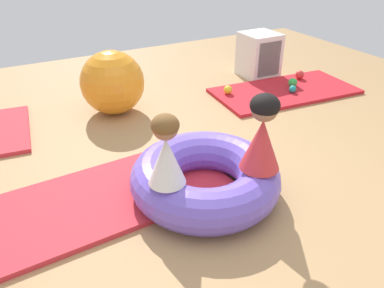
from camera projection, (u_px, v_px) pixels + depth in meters
ground_plane at (219, 199)px, 2.86m from camera, size 8.00×8.00×0.00m
gym_mat_far_left at (101, 199)px, 2.82m from camera, size 1.93×0.93×0.04m
gym_mat_front at (285, 91)px, 4.66m from camera, size 1.76×0.97×0.04m
inflatable_cushion at (205, 178)px, 2.83m from camera, size 1.09×1.09×0.31m
child_in_white at (166, 151)px, 2.39m from camera, size 0.31×0.31×0.48m
child_in_red at (262, 133)px, 2.53m from camera, size 0.36×0.36×0.54m
play_ball_teal at (293, 89)px, 4.55m from camera, size 0.08×0.08×0.08m
play_ball_yellow at (228, 90)px, 4.50m from camera, size 0.10×0.10×0.10m
play_ball_red at (300, 75)px, 4.94m from camera, size 0.11×0.11×0.11m
play_ball_green at (293, 82)px, 4.70m from camera, size 0.11×0.11×0.11m
exercise_ball_large at (112, 83)px, 4.03m from camera, size 0.66×0.66×0.66m
storage_cube at (260, 55)px, 5.04m from camera, size 0.44×0.44×0.56m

